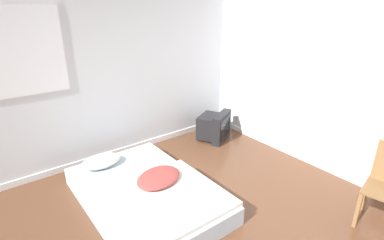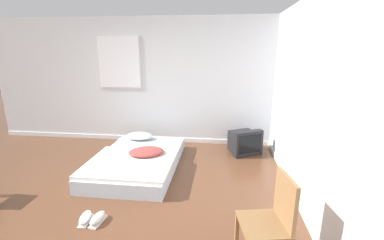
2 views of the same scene
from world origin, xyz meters
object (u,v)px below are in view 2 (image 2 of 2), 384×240
Objects in this scene: wooden_chair at (274,216)px; sneaker_pair at (92,218)px; crt_tv at (244,142)px; mattress_bed at (138,160)px.

wooden_chair reaches higher than sneaker_pair.
sneaker_pair is (-1.92, -2.33, -0.18)m from crt_tv.
wooden_chair is at bearing -44.49° from mattress_bed.
crt_tv is (1.84, 0.86, 0.09)m from mattress_bed.
crt_tv is at bearing 50.55° from sneaker_pair.
mattress_bed is 2.98× the size of crt_tv.
sneaker_pair is at bearing 169.09° from wooden_chair.
mattress_bed is 2.04m from crt_tv.
sneaker_pair is at bearing -129.45° from crt_tv.
sneaker_pair is at bearing -93.07° from mattress_bed.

